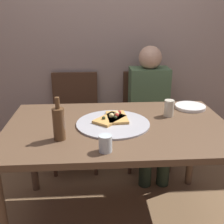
{
  "coord_description": "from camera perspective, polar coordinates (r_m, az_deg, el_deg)",
  "views": [
    {
      "loc": [
        -0.15,
        -1.65,
        1.47
      ],
      "look_at": [
        -0.03,
        0.11,
        0.81
      ],
      "focal_mm": 44.13,
      "sensor_mm": 36.0,
      "label": 1
    }
  ],
  "objects": [
    {
      "name": "chair_left",
      "position": [
        2.7,
        -7.61,
        -0.47
      ],
      "size": [
        0.44,
        0.44,
        0.9
      ],
      "rotation": [
        0.0,
        0.0,
        3.14
      ],
      "color": "#472D1E",
      "rests_on": "ground_plane"
    },
    {
      "name": "back_wall",
      "position": [
        2.74,
        -0.7,
        16.93
      ],
      "size": [
        6.0,
        0.1,
        2.6
      ],
      "primitive_type": "cube",
      "color": "gray",
      "rests_on": "ground_plane"
    },
    {
      "name": "tumbler_near",
      "position": [
        1.46,
        -1.37,
        -6.53
      ],
      "size": [
        0.07,
        0.07,
        0.09
      ],
      "primitive_type": "cylinder",
      "color": "silver",
      "rests_on": "dining_table"
    },
    {
      "name": "pizza_slice_extra",
      "position": [
        1.88,
        1.15,
        -1.02
      ],
      "size": [
        0.14,
        0.23,
        0.05
      ],
      "color": "tan",
      "rests_on": "pizza_tray"
    },
    {
      "name": "guest_in_sweater",
      "position": [
        2.56,
        7.88,
        1.37
      ],
      "size": [
        0.36,
        0.56,
        1.17
      ],
      "rotation": [
        0.0,
        0.0,
        3.14
      ],
      "color": "#4C6B47",
      "rests_on": "ground_plane"
    },
    {
      "name": "chair_right",
      "position": [
        2.74,
        7.14,
        -0.13
      ],
      "size": [
        0.44,
        0.44,
        0.9
      ],
      "rotation": [
        0.0,
        0.0,
        3.14
      ],
      "color": "#472D1E",
      "rests_on": "ground_plane"
    },
    {
      "name": "tumbler_far",
      "position": [
        1.98,
        11.72,
        0.8
      ],
      "size": [
        0.07,
        0.07,
        0.12
      ],
      "primitive_type": "cylinder",
      "color": "beige",
      "rests_on": "dining_table"
    },
    {
      "name": "plate_stack",
      "position": [
        2.19,
        15.9,
        1.05
      ],
      "size": [
        0.23,
        0.23,
        0.02
      ],
      "primitive_type": "cylinder",
      "color": "white",
      "rests_on": "dining_table"
    },
    {
      "name": "pizza_tray",
      "position": [
        1.81,
        0.21,
        -2.41
      ],
      "size": [
        0.48,
        0.48,
        0.01
      ],
      "primitive_type": "cylinder",
      "color": "#ADADB2",
      "rests_on": "dining_table"
    },
    {
      "name": "pizza_slice_last",
      "position": [
        1.85,
        -0.42,
        -1.39
      ],
      "size": [
        0.24,
        0.25,
        0.05
      ],
      "color": "tan",
      "rests_on": "pizza_tray"
    },
    {
      "name": "ground_plane",
      "position": [
        2.22,
        1.08,
        -21.04
      ],
      "size": [
        8.0,
        8.0,
        0.0
      ],
      "primitive_type": "plane",
      "color": "brown"
    },
    {
      "name": "wine_bottle",
      "position": [
        1.6,
        -10.96,
        -2.28
      ],
      "size": [
        0.07,
        0.07,
        0.26
      ],
      "color": "brown",
      "rests_on": "dining_table"
    },
    {
      "name": "dining_table",
      "position": [
        1.84,
        1.22,
        -5.04
      ],
      "size": [
        1.47,
        0.92,
        0.76
      ],
      "color": "brown",
      "rests_on": "ground_plane"
    }
  ]
}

